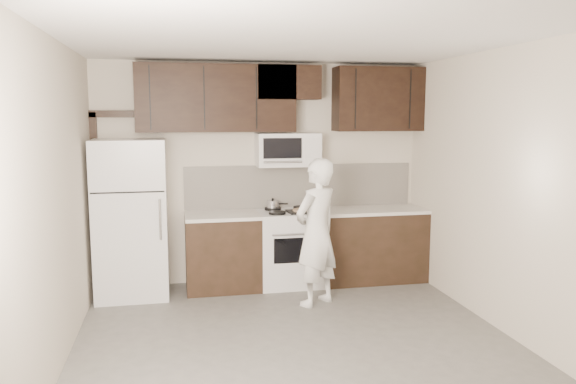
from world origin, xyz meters
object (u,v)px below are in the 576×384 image
object	(u,v)px
microwave	(288,150)
stove	(290,248)
refrigerator	(131,219)
person	(316,232)

from	to	relation	value
microwave	stove	bearing A→B (deg)	-89.90
stove	microwave	bearing A→B (deg)	90.10
stove	refrigerator	size ratio (longest dim) A/B	0.52
stove	person	xyz separation A→B (m)	(0.14, -0.77, 0.34)
stove	microwave	world-z (taller)	microwave
microwave	person	size ratio (longest dim) A/B	0.47
refrigerator	person	size ratio (longest dim) A/B	1.12
refrigerator	person	bearing A→B (deg)	-19.89
microwave	person	xyz separation A→B (m)	(0.14, -0.89, -0.85)
refrigerator	person	distance (m)	2.12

